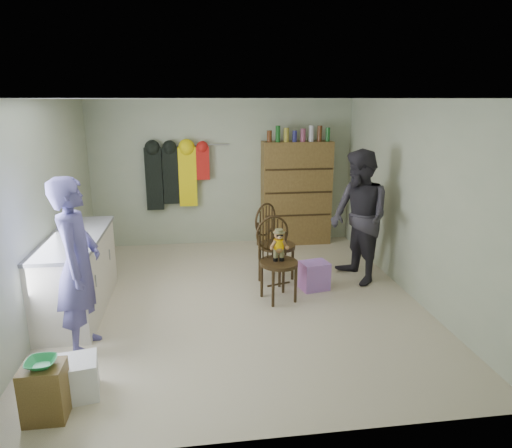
{
  "coord_description": "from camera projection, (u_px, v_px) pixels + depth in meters",
  "views": [
    {
      "loc": [
        -0.52,
        -5.37,
        2.5
      ],
      "look_at": [
        0.25,
        0.2,
        0.95
      ],
      "focal_mm": 32.0,
      "sensor_mm": 36.0,
      "label": 1
    }
  ],
  "objects": [
    {
      "name": "dresser",
      "position": [
        296.0,
        192.0,
        7.98
      ],
      "size": [
        1.2,
        0.39,
        2.07
      ],
      "color": "brown",
      "rests_on": "ground"
    },
    {
      "name": "striped_bag",
      "position": [
        314.0,
        276.0,
        6.16
      ],
      "size": [
        0.41,
        0.35,
        0.38
      ],
      "primitive_type": "cube",
      "rotation": [
        0.0,
        0.0,
        0.2
      ],
      "color": "#E572CE",
      "rests_on": "ground"
    },
    {
      "name": "stool",
      "position": [
        45.0,
        392.0,
        3.64
      ],
      "size": [
        0.33,
        0.28,
        0.47
      ],
      "primitive_type": "cube",
      "color": "brown",
      "rests_on": "ground"
    },
    {
      "name": "plastic_tub",
      "position": [
        77.0,
        378.0,
        3.94
      ],
      "size": [
        0.41,
        0.4,
        0.34
      ],
      "primitive_type": "cube",
      "rotation": [
        0.0,
        0.0,
        0.18
      ],
      "color": "white",
      "rests_on": "ground"
    },
    {
      "name": "person_left",
      "position": [
        78.0,
        266.0,
        4.51
      ],
      "size": [
        0.43,
        0.66,
        1.8
      ],
      "primitive_type": "imported",
      "rotation": [
        0.0,
        0.0,
        1.57
      ],
      "color": "#544F91",
      "rests_on": "ground"
    },
    {
      "name": "chair_front",
      "position": [
        277.0,
        253.0,
        5.76
      ],
      "size": [
        0.59,
        0.59,
        1.07
      ],
      "rotation": [
        0.0,
        0.0,
        0.29
      ],
      "color": "#322311",
      "rests_on": "ground"
    },
    {
      "name": "chair_far",
      "position": [
        273.0,
        240.0,
        6.38
      ],
      "size": [
        0.69,
        0.69,
        1.1
      ],
      "rotation": [
        0.0,
        0.0,
        0.79
      ],
      "color": "#322311",
      "rests_on": "ground"
    },
    {
      "name": "coat_rack",
      "position": [
        175.0,
        175.0,
        7.69
      ],
      "size": [
        1.42,
        0.12,
        1.09
      ],
      "color": "#99999E",
      "rests_on": "ground"
    },
    {
      "name": "room_walls",
      "position": [
        234.0,
        172.0,
        5.95
      ],
      "size": [
        5.0,
        5.0,
        5.0
      ],
      "color": "#B1BA9C",
      "rests_on": "ground"
    },
    {
      "name": "counter",
      "position": [
        77.0,
        273.0,
        5.48
      ],
      "size": [
        0.64,
        1.86,
        0.94
      ],
      "color": "silver",
      "rests_on": "ground"
    },
    {
      "name": "bowl",
      "position": [
        41.0,
        363.0,
        3.57
      ],
      "size": [
        0.24,
        0.24,
        0.06
      ],
      "primitive_type": "imported",
      "color": "green",
      "rests_on": "stool"
    },
    {
      "name": "ground_plane",
      "position": [
        239.0,
        300.0,
        5.86
      ],
      "size": [
        5.0,
        5.0,
        0.0
      ],
      "primitive_type": "plane",
      "color": "beige",
      "rests_on": "ground"
    },
    {
      "name": "person_right",
      "position": [
        359.0,
        217.0,
        6.25
      ],
      "size": [
        0.87,
        1.02,
        1.85
      ],
      "primitive_type": "imported",
      "rotation": [
        0.0,
        0.0,
        -1.37
      ],
      "color": "#2D2B33",
      "rests_on": "ground"
    }
  ]
}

